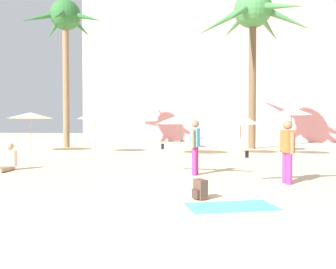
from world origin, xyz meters
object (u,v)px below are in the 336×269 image
cafe_umbrella_4 (95,115)px  person_mid_left (195,145)px  cafe_umbrella_7 (241,120)px  person_near_right (8,161)px  person_far_right (286,149)px  cafe_umbrella_2 (180,119)px  palm_tree_left (253,18)px  cafe_umbrella_1 (31,115)px  palm_tree_far_left (65,25)px  beach_towel (231,206)px  backpack (200,190)px  cafe_umbrella_3 (292,111)px

cafe_umbrella_4 → person_mid_left: 10.00m
cafe_umbrella_7 → person_near_right: bearing=-137.0°
person_far_right → cafe_umbrella_2: bearing=97.5°
palm_tree_left → cafe_umbrella_1: 15.63m
palm_tree_far_left → person_near_right: palm_tree_far_left is taller
cafe_umbrella_2 → beach_towel: size_ratio=1.60×
beach_towel → person_near_right: size_ratio=1.69×
person_near_right → backpack: bearing=57.7°
palm_tree_far_left → person_near_right: 15.10m
cafe_umbrella_2 → cafe_umbrella_4: cafe_umbrella_4 is taller
person_mid_left → person_near_right: size_ratio=2.80×
palm_tree_far_left → palm_tree_left: palm_tree_left is taller
person_mid_left → person_far_right: 2.80m
palm_tree_far_left → backpack: 20.54m
cafe_umbrella_4 → cafe_umbrella_3: bearing=-2.8°
palm_tree_left → person_mid_left: size_ratio=3.80×
cafe_umbrella_4 → beach_towel: bearing=-59.5°
palm_tree_far_left → cafe_umbrella_2: 12.07m
palm_tree_left → cafe_umbrella_2: 9.60m
person_far_right → beach_towel: bearing=-135.2°
beach_towel → cafe_umbrella_4: bearing=120.5°
cafe_umbrella_4 → backpack: (6.41, -11.35, -1.93)m
cafe_umbrella_7 → backpack: size_ratio=5.12×
cafe_umbrella_7 → person_near_right: (-8.52, -7.93, -1.56)m
cafe_umbrella_7 → person_far_right: 9.32m
person_far_right → cafe_umbrella_7: bearing=76.9°
cafe_umbrella_3 → backpack: cafe_umbrella_3 is taller
cafe_umbrella_3 → person_near_right: size_ratio=2.50×
cafe_umbrella_1 → cafe_umbrella_4: 4.26m
cafe_umbrella_4 → person_mid_left: (6.13, -7.81, -1.20)m
cafe_umbrella_2 → person_far_right: cafe_umbrella_2 is taller
cafe_umbrella_7 → person_near_right: 11.74m
cafe_umbrella_4 → person_mid_left: bearing=-51.9°
cafe_umbrella_4 → person_far_right: cafe_umbrella_4 is taller
cafe_umbrella_3 → person_near_right: bearing=-146.8°
person_far_right → person_near_right: (-8.96, 1.33, -0.59)m
beach_towel → cafe_umbrella_7: bearing=84.5°
beach_towel → palm_tree_far_left: bearing=123.5°
person_far_right → person_near_right: size_ratio=2.79×
cafe_umbrella_7 → person_far_right: (0.44, -9.26, -0.97)m
person_mid_left → cafe_umbrella_7: bearing=87.2°
backpack → person_far_right: 3.28m
person_near_right → cafe_umbrella_1: bearing=-158.7°
cafe_umbrella_3 → cafe_umbrella_4: size_ratio=1.06×
cafe_umbrella_1 → person_near_right: cafe_umbrella_1 is taller
cafe_umbrella_7 → person_mid_left: size_ratio=0.77×
palm_tree_far_left → backpack: palm_tree_far_left is taller
palm_tree_far_left → cafe_umbrella_1: (-0.50, -3.84, -6.55)m
person_mid_left → palm_tree_far_left: bearing=140.7°
palm_tree_far_left → person_mid_left: size_ratio=3.77×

